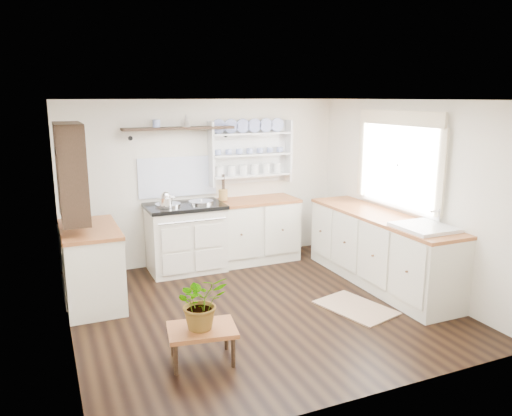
{
  "coord_description": "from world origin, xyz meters",
  "views": [
    {
      "loc": [
        -2.13,
        -4.8,
        2.33
      ],
      "look_at": [
        0.06,
        0.25,
        1.1
      ],
      "focal_mm": 35.0,
      "sensor_mm": 36.0,
      "label": 1
    }
  ],
  "objects": [
    {
      "name": "wall_back",
      "position": [
        0.0,
        1.9,
        1.15
      ],
      "size": [
        4.0,
        0.02,
        2.3
      ],
      "primitive_type": "cube",
      "color": "silver",
      "rests_on": "ground"
    },
    {
      "name": "wall_right",
      "position": [
        2.0,
        0.0,
        1.15
      ],
      "size": [
        0.02,
        3.8,
        2.3
      ],
      "primitive_type": "cube",
      "color": "silver",
      "rests_on": "ground"
    },
    {
      "name": "window",
      "position": [
        1.95,
        0.15,
        1.56
      ],
      "size": [
        0.08,
        1.55,
        1.22
      ],
      "color": "white",
      "rests_on": "wall_right"
    },
    {
      "name": "floor_rug",
      "position": [
        0.99,
        -0.44,
        0.01
      ],
      "size": [
        0.75,
        0.96,
        0.02
      ],
      "primitive_type": "cube",
      "rotation": [
        0.0,
        0.0,
        0.26
      ],
      "color": "#7B6148",
      "rests_on": "floor"
    },
    {
      "name": "left_shelving",
      "position": [
        -1.84,
        0.9,
        1.55
      ],
      "size": [
        0.28,
        0.8,
        1.05
      ],
      "primitive_type": "cube",
      "color": "black",
      "rests_on": "wall_left"
    },
    {
      "name": "ceiling",
      "position": [
        0.0,
        0.0,
        2.3
      ],
      "size": [
        4.0,
        3.8,
        0.01
      ],
      "primitive_type": "cube",
      "color": "white",
      "rests_on": "wall_back"
    },
    {
      "name": "belfast_sink",
      "position": [
        1.7,
        -0.65,
        0.8
      ],
      "size": [
        0.55,
        0.6,
        0.45
      ],
      "color": "white",
      "rests_on": "right_cabinets"
    },
    {
      "name": "utensil_crock",
      "position": [
        0.18,
        1.68,
        0.99
      ],
      "size": [
        0.13,
        0.13,
        0.15
      ],
      "primitive_type": "cylinder",
      "color": "olive",
      "rests_on": "back_cabinets"
    },
    {
      "name": "floor",
      "position": [
        0.0,
        0.0,
        0.0
      ],
      "size": [
        4.0,
        3.8,
        0.01
      ],
      "primitive_type": "cube",
      "color": "black",
      "rests_on": "ground"
    },
    {
      "name": "left_cabinets",
      "position": [
        -1.7,
        0.9,
        0.46
      ],
      "size": [
        0.62,
        1.13,
        0.9
      ],
      "color": "beige",
      "rests_on": "floor"
    },
    {
      "name": "aga_cooker",
      "position": [
        -0.41,
        1.57,
        0.47
      ],
      "size": [
        1.03,
        0.72,
        0.95
      ],
      "color": "silver",
      "rests_on": "floor"
    },
    {
      "name": "center_table",
      "position": [
        -0.94,
        -0.86,
        0.28
      ],
      "size": [
        0.66,
        0.52,
        0.33
      ],
      "rotation": [
        0.0,
        0.0,
        -0.17
      ],
      "color": "brown",
      "rests_on": "floor"
    },
    {
      "name": "right_cabinets",
      "position": [
        1.7,
        0.1,
        0.46
      ],
      "size": [
        0.62,
        2.43,
        0.9
      ],
      "color": "beige",
      "rests_on": "floor"
    },
    {
      "name": "high_shelf",
      "position": [
        -0.4,
        1.78,
        1.91
      ],
      "size": [
        1.5,
        0.29,
        0.16
      ],
      "color": "black",
      "rests_on": "wall_back"
    },
    {
      "name": "plate_rack",
      "position": [
        0.65,
        1.86,
        1.56
      ],
      "size": [
        1.2,
        0.22,
        0.9
      ],
      "color": "white",
      "rests_on": "wall_back"
    },
    {
      "name": "kettle",
      "position": [
        -0.69,
        1.45,
        1.03
      ],
      "size": [
        0.17,
        0.17,
        0.2
      ],
      "primitive_type": null,
      "color": "silver",
      "rests_on": "aga_cooker"
    },
    {
      "name": "potted_plant",
      "position": [
        -0.94,
        -0.86,
        0.57
      ],
      "size": [
        0.46,
        0.41,
        0.49
      ],
      "primitive_type": "imported",
      "rotation": [
        0.0,
        0.0,
        0.05
      ],
      "color": "#3F7233",
      "rests_on": "center_table"
    },
    {
      "name": "wall_left",
      "position": [
        -2.0,
        0.0,
        1.15
      ],
      "size": [
        0.02,
        3.8,
        2.3
      ],
      "primitive_type": "cube",
      "color": "silver",
      "rests_on": "ground"
    },
    {
      "name": "back_cabinets",
      "position": [
        0.6,
        1.6,
        0.46
      ],
      "size": [
        1.27,
        0.63,
        0.9
      ],
      "color": "beige",
      "rests_on": "floor"
    }
  ]
}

